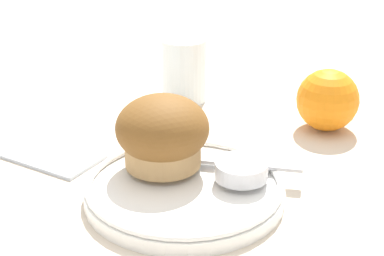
# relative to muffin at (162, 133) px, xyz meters

# --- Properties ---
(ground_plane) EXTENTS (3.00, 3.00, 0.00)m
(ground_plane) POSITION_rel_muffin_xyz_m (0.03, -0.02, -0.06)
(ground_plane) COLOR beige
(plate) EXTENTS (0.20, 0.20, 0.02)m
(plate) POSITION_rel_muffin_xyz_m (0.04, -0.02, -0.05)
(plate) COLOR white
(plate) RESTS_ON ground_plane
(muffin) EXTENTS (0.10, 0.10, 0.08)m
(muffin) POSITION_rel_muffin_xyz_m (0.00, 0.00, 0.00)
(muffin) COLOR tan
(muffin) RESTS_ON plate
(cream_ramekin) EXTENTS (0.05, 0.05, 0.02)m
(cream_ramekin) POSITION_rel_muffin_xyz_m (0.08, 0.02, -0.03)
(cream_ramekin) COLOR silver
(cream_ramekin) RESTS_ON plate
(berry_pair) EXTENTS (0.03, 0.02, 0.02)m
(berry_pair) POSITION_rel_muffin_xyz_m (0.01, 0.02, -0.03)
(berry_pair) COLOR #B7192D
(berry_pair) RESTS_ON plate
(butter_knife) EXTENTS (0.17, 0.07, 0.00)m
(butter_knife) POSITION_rel_muffin_xyz_m (0.05, 0.03, -0.03)
(butter_knife) COLOR #B7B7BC
(butter_knife) RESTS_ON plate
(orange_fruit) EXTENTS (0.08, 0.08, 0.08)m
(orange_fruit) POSITION_rel_muffin_xyz_m (0.10, 0.22, -0.02)
(orange_fruit) COLOR orange
(orange_fruit) RESTS_ON ground_plane
(juice_glass) EXTENTS (0.06, 0.06, 0.09)m
(juice_glass) POSITION_rel_muffin_xyz_m (-0.10, 0.21, -0.01)
(juice_glass) COLOR silver
(juice_glass) RESTS_ON ground_plane
(folded_napkin) EXTENTS (0.12, 0.07, 0.01)m
(folded_napkin) POSITION_rel_muffin_xyz_m (-0.14, -0.02, -0.05)
(folded_napkin) COLOR #B2BCCC
(folded_napkin) RESTS_ON ground_plane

